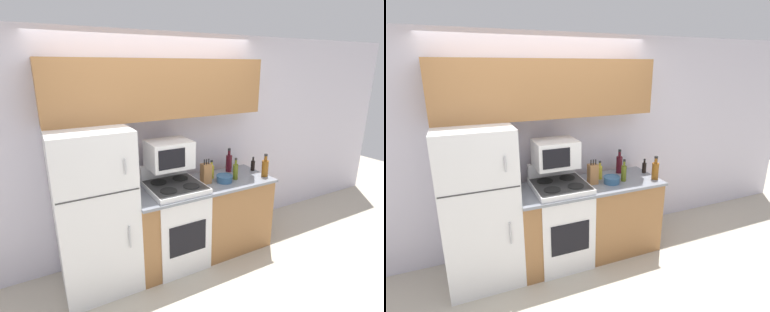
% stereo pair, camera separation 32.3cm
% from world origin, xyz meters
% --- Properties ---
extents(ground_plane, '(12.00, 12.00, 0.00)m').
position_xyz_m(ground_plane, '(0.00, 0.00, 0.00)').
color(ground_plane, beige).
extents(wall_back, '(8.00, 0.05, 2.55)m').
position_xyz_m(wall_back, '(0.00, 0.74, 1.27)').
color(wall_back, silver).
rests_on(wall_back, ground_plane).
extents(lower_cabinets, '(1.67, 0.65, 0.91)m').
position_xyz_m(lower_cabinets, '(0.36, 0.30, 0.45)').
color(lower_cabinets, '#9E6B3D').
rests_on(lower_cabinets, ground_plane).
extents(refrigerator, '(0.73, 0.73, 1.65)m').
position_xyz_m(refrigerator, '(-0.84, 0.35, 0.82)').
color(refrigerator, white).
rests_on(refrigerator, ground_plane).
extents(upper_cabinets, '(2.40, 0.32, 0.61)m').
position_xyz_m(upper_cabinets, '(0.00, 0.56, 1.96)').
color(upper_cabinets, '#9E6B3D').
rests_on(upper_cabinets, refrigerator).
extents(stove, '(0.59, 0.63, 1.12)m').
position_xyz_m(stove, '(0.01, 0.29, 0.49)').
color(stove, white).
rests_on(stove, ground_plane).
extents(microwave, '(0.46, 0.37, 0.30)m').
position_xyz_m(microwave, '(-0.00, 0.41, 1.27)').
color(microwave, white).
rests_on(microwave, stove).
extents(knife_block, '(0.10, 0.09, 0.29)m').
position_xyz_m(knife_block, '(0.40, 0.28, 1.02)').
color(knife_block, '#9E6B3D').
rests_on(knife_block, lower_cabinets).
extents(bowl, '(0.19, 0.19, 0.08)m').
position_xyz_m(bowl, '(0.60, 0.21, 0.95)').
color(bowl, '#335B84').
rests_on(bowl, lower_cabinets).
extents(bottle_wine_red, '(0.08, 0.08, 0.30)m').
position_xyz_m(bottle_wine_red, '(0.85, 0.48, 1.02)').
color(bottle_wine_red, '#470F19').
rests_on(bottle_wine_red, lower_cabinets).
extents(bottle_cooking_spray, '(0.06, 0.06, 0.22)m').
position_xyz_m(bottle_cooking_spray, '(0.53, 0.38, 0.99)').
color(bottle_cooking_spray, gold).
rests_on(bottle_cooking_spray, lower_cabinets).
extents(bottle_olive_oil, '(0.06, 0.06, 0.26)m').
position_xyz_m(bottle_olive_oil, '(0.76, 0.22, 1.01)').
color(bottle_olive_oil, '#5B6619').
rests_on(bottle_olive_oil, lower_cabinets).
extents(bottle_whiskey, '(0.08, 0.08, 0.28)m').
position_xyz_m(bottle_whiskey, '(1.14, 0.13, 1.01)').
color(bottle_whiskey, brown).
rests_on(bottle_whiskey, lower_cabinets).
extents(bottle_soy_sauce, '(0.05, 0.05, 0.18)m').
position_xyz_m(bottle_soy_sauce, '(1.14, 0.36, 0.98)').
color(bottle_soy_sauce, black).
rests_on(bottle_soy_sauce, lower_cabinets).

